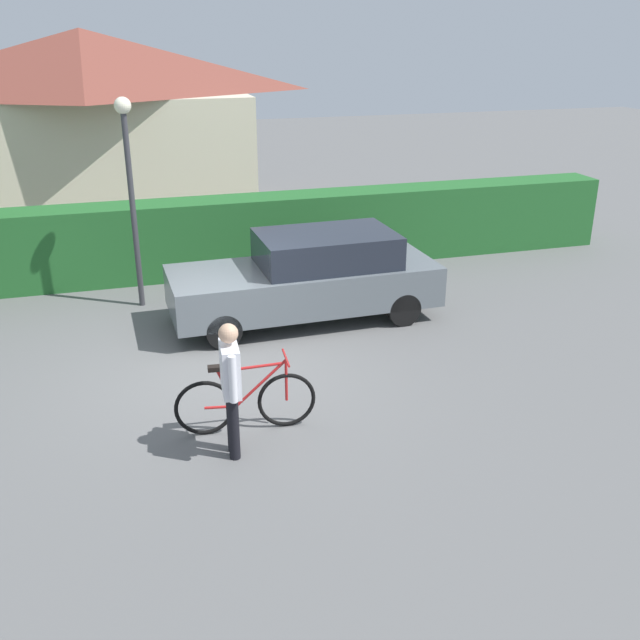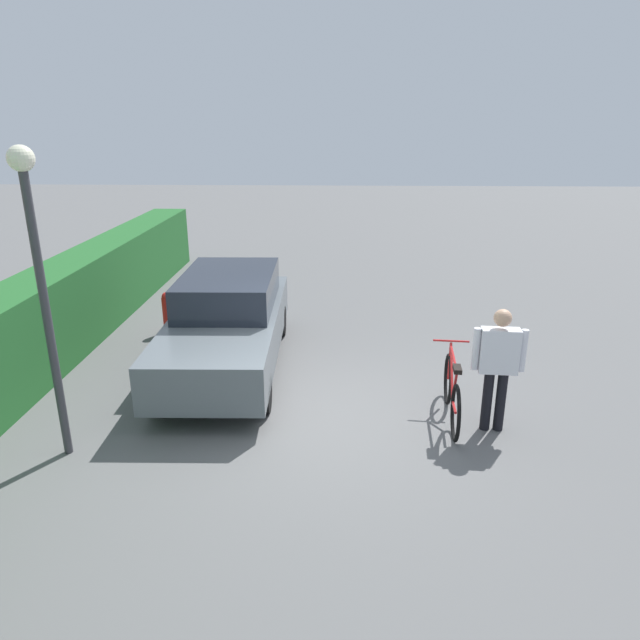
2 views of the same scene
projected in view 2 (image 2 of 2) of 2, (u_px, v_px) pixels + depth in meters
name	position (u px, v px, depth m)	size (l,w,h in m)	color
ground_plane	(320.00, 416.00, 7.97)	(60.00, 60.00, 0.00)	#5B5B5B
parked_car_near	(228.00, 321.00, 9.40)	(4.54, 1.78, 1.51)	slate
bicycle	(452.00, 392.00, 7.76)	(1.75, 0.50, 0.97)	black
person_rider	(498.00, 361.00, 7.32)	(0.23, 0.67, 1.67)	black
street_lamp	(38.00, 262.00, 6.32)	(0.28, 0.28, 3.64)	#38383D
fire_hydrant	(168.00, 312.00, 10.97)	(0.20, 0.20, 0.81)	red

